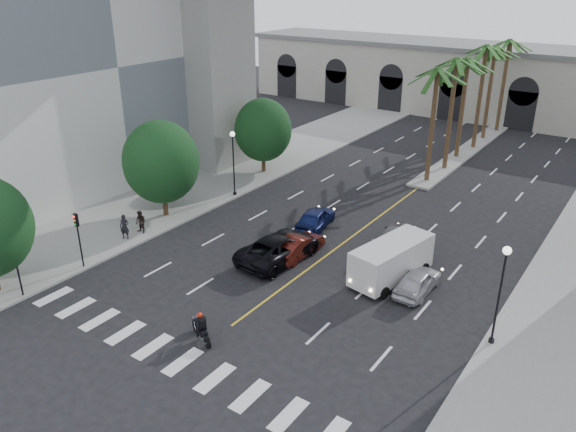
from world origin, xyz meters
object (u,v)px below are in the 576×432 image
object	(u,v)px
traffic_signal_near	(15,257)
motorcycle_rider	(201,328)
lamp_post_right	(501,288)
car_a	(418,281)
car_e	(315,218)
traffic_signal_far	(78,231)
car_b	(298,246)
cargo_van	(391,260)
car_c	(279,248)
pedestrian_b	(141,222)
car_d	(396,237)
pedestrian_a	(125,227)
lamp_post_left_far	(233,158)

from	to	relation	value
traffic_signal_near	motorcycle_rider	distance (m)	11.40
lamp_post_right	traffic_signal_near	bearing A→B (deg)	-155.18
car_a	car_e	size ratio (longest dim) A/B	0.92
traffic_signal_far	car_b	world-z (taller)	traffic_signal_far
motorcycle_rider	lamp_post_right	bearing A→B (deg)	58.17
traffic_signal_far	motorcycle_rider	distance (m)	11.13
car_e	cargo_van	world-z (taller)	cargo_van
car_c	pedestrian_b	xyz separation A→B (m)	(-9.91, -2.44, 0.10)
motorcycle_rider	car_d	xyz separation A→B (m)	(3.50, 14.81, 0.01)
lamp_post_right	pedestrian_a	bearing A→B (deg)	-174.16
lamp_post_left_far	pedestrian_b	bearing A→B (deg)	-94.12
car_b	car_e	xyz separation A→B (m)	(-1.38, 4.30, 0.03)
traffic_signal_near	car_d	size ratio (longest dim) A/B	0.74
cargo_van	pedestrian_b	bearing A→B (deg)	-155.16
car_b	pedestrian_b	distance (m)	11.14
lamp_post_right	car_b	world-z (taller)	lamp_post_right
pedestrian_a	traffic_signal_far	bearing A→B (deg)	-107.90
pedestrian_b	traffic_signal_far	bearing A→B (deg)	-83.48
motorcycle_rider	car_e	world-z (taller)	motorcycle_rider
motorcycle_rider	traffic_signal_far	bearing A→B (deg)	-161.76
traffic_signal_near	pedestrian_a	xyz separation A→B (m)	(-0.95, 8.08, -1.51)
traffic_signal_far	car_b	distance (m)	13.32
car_b	car_d	xyz separation A→B (m)	(4.61, 4.72, 0.01)
lamp_post_right	traffic_signal_near	distance (m)	25.02
traffic_signal_far	cargo_van	distance (m)	18.55
car_c	cargo_van	bearing A→B (deg)	-162.04
car_e	pedestrian_a	xyz separation A→B (m)	(-9.37, -9.06, 0.27)
car_a	car_c	xyz separation A→B (m)	(-8.65, -1.30, 0.17)
traffic_signal_near	car_d	bearing A→B (deg)	50.61
car_a	car_e	bearing A→B (deg)	-23.16
car_b	car_e	distance (m)	4.52
lamp_post_left_far	car_b	xyz separation A→B (m)	(9.90, -5.66, -2.52)
traffic_signal_near	car_c	size ratio (longest dim) A/B	0.60
lamp_post_left_far	traffic_signal_near	xyz separation A→B (m)	(0.10, -18.50, -0.71)
lamp_post_right	car_a	size ratio (longest dim) A/B	1.34
traffic_signal_near	car_b	distance (m)	16.25
traffic_signal_near	traffic_signal_far	bearing A→B (deg)	90.00
traffic_signal_far	car_e	bearing A→B (deg)	57.33
traffic_signal_near	motorcycle_rider	world-z (taller)	traffic_signal_near
lamp_post_right	motorcycle_rider	world-z (taller)	lamp_post_right
car_c	traffic_signal_far	bearing A→B (deg)	44.40
lamp_post_right	traffic_signal_far	size ratio (longest dim) A/B	1.47
cargo_van	pedestrian_a	xyz separation A→B (m)	(-16.89, -5.33, -0.33)
traffic_signal_near	pedestrian_b	distance (m)	9.47
car_b	cargo_van	size ratio (longest dim) A/B	0.72
car_a	car_c	distance (m)	8.74
car_e	pedestrian_a	bearing A→B (deg)	33.32
car_d	cargo_van	world-z (taller)	cargo_van
traffic_signal_near	car_b	bearing A→B (deg)	52.64
traffic_signal_near	car_d	distance (m)	22.78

